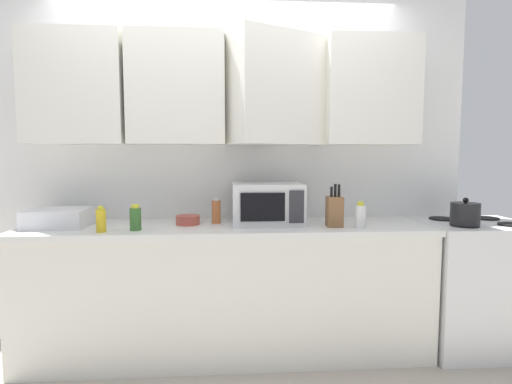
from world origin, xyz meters
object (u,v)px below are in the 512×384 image
at_px(stove_range, 473,284).
at_px(dish_rack, 59,218).
at_px(kettle, 465,214).
at_px(bottle_white_jar, 360,216).
at_px(bottle_green_oil, 135,218).
at_px(microwave, 267,204).
at_px(knife_block, 334,211).
at_px(bowl_ceramic_small, 188,220).
at_px(bottle_yellow_mustard, 101,220).
at_px(bottle_spice_jar, 216,211).

height_order(stove_range, dish_rack, dish_rack).
bearing_deg(kettle, bottle_white_jar, -179.24).
bearing_deg(bottle_white_jar, kettle, 0.76).
bearing_deg(bottle_green_oil, kettle, -0.11).
xyz_separation_m(kettle, bottle_white_jar, (-0.72, -0.01, -0.01)).
distance_m(microwave, dish_rack, 1.39).
relative_size(stove_range, knife_block, 3.20).
height_order(bottle_white_jar, bottle_green_oil, bottle_white_jar).
bearing_deg(bowl_ceramic_small, bottle_yellow_mustard, -154.31).
xyz_separation_m(kettle, bottle_yellow_mustard, (-2.36, -0.05, -0.01)).
relative_size(microwave, bottle_yellow_mustard, 2.96).
bearing_deg(microwave, bottle_spice_jar, 172.43).
relative_size(microwave, bowl_ceramic_small, 2.94).
bearing_deg(knife_block, stove_range, 4.87).
relative_size(bottle_spice_jar, bowl_ceramic_small, 1.07).
distance_m(stove_range, bowl_ceramic_small, 2.09).
relative_size(kettle, bottle_green_oil, 1.12).
bearing_deg(microwave, bottle_green_oil, -167.76).
relative_size(kettle, dish_rack, 0.48).
bearing_deg(bottle_yellow_mustard, microwave, 12.63).
distance_m(bottle_white_jar, bottle_yellow_mustard, 1.64).
bearing_deg(bottle_white_jar, bottle_yellow_mustard, -178.73).
relative_size(stove_range, bowl_ceramic_small, 5.58).
bearing_deg(stove_range, dish_rack, 179.60).
xyz_separation_m(stove_range, dish_rack, (-2.87, 0.02, 0.51)).
xyz_separation_m(microwave, bottle_yellow_mustard, (-1.05, -0.24, -0.07)).
bearing_deg(bottle_green_oil, bottle_yellow_mustard, -165.70).
bearing_deg(bottle_spice_jar, bottle_yellow_mustard, -157.93).
xyz_separation_m(knife_block, bottle_yellow_mustard, (-1.49, -0.10, -0.03)).
xyz_separation_m(kettle, bottle_green_oil, (-2.17, 0.00, -0.01)).
bearing_deg(bottle_white_jar, bottle_green_oil, 179.45).
bearing_deg(kettle, bottle_spice_jar, 171.90).
height_order(knife_block, bottle_green_oil, knife_block).
distance_m(bottle_yellow_mustard, bottle_spice_jar, 0.75).
relative_size(microwave, dish_rack, 1.26).
bearing_deg(bottle_spice_jar, dish_rack, -175.74).
xyz_separation_m(microwave, knife_block, (0.44, -0.14, -0.04)).
bearing_deg(kettle, bottle_yellow_mustard, -178.89).
relative_size(stove_range, bottle_spice_jar, 5.20).
relative_size(stove_range, dish_rack, 2.40).
bearing_deg(microwave, bottle_white_jar, -18.67).
bearing_deg(kettle, dish_rack, 176.61).
bearing_deg(stove_range, kettle, -140.53).
bearing_deg(bottle_yellow_mustard, dish_rack, 148.72).
bearing_deg(knife_block, dish_rack, 176.58).
bearing_deg(microwave, kettle, -8.25).
xyz_separation_m(bottle_yellow_mustard, bottle_spice_jar, (0.70, 0.28, 0.01)).
bearing_deg(stove_range, bottle_yellow_mustard, -175.80).
distance_m(stove_range, bottle_spice_jar, 1.91).
height_order(knife_block, bottle_yellow_mustard, knife_block).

